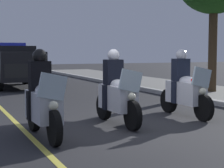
% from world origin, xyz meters
% --- Properties ---
extents(ground_plane, '(80.00, 80.00, 0.00)m').
position_xyz_m(ground_plane, '(0.00, 0.00, 0.00)').
color(ground_plane, '#28282B').
extents(lane_stripe_center, '(48.00, 0.12, 0.01)m').
position_xyz_m(lane_stripe_center, '(0.00, -2.12, 0.00)').
color(lane_stripe_center, '#E0D14C').
rests_on(lane_stripe_center, ground).
extents(police_motorcycle_lead_left, '(2.14, 0.57, 1.72)m').
position_xyz_m(police_motorcycle_lead_left, '(0.19, -1.90, 0.70)').
color(police_motorcycle_lead_left, black).
rests_on(police_motorcycle_lead_left, ground).
extents(police_motorcycle_lead_right, '(2.14, 0.57, 1.72)m').
position_xyz_m(police_motorcycle_lead_right, '(-0.47, -0.04, 0.70)').
color(police_motorcycle_lead_right, black).
rests_on(police_motorcycle_lead_right, ground).
extents(police_motorcycle_trailing, '(2.14, 0.57, 1.72)m').
position_xyz_m(police_motorcycle_trailing, '(-0.77, 2.00, 0.70)').
color(police_motorcycle_trailing, black).
rests_on(police_motorcycle_trailing, ground).
extents(police_suv, '(4.95, 2.18, 2.05)m').
position_xyz_m(police_suv, '(-10.75, -0.66, 1.07)').
color(police_suv, black).
rests_on(police_suv, ground).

